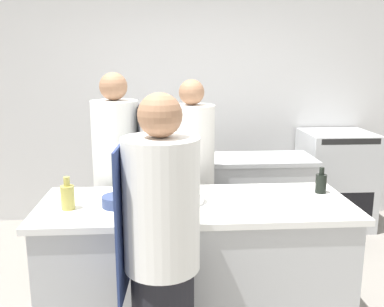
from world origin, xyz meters
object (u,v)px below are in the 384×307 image
(chef_at_stove, at_px, (118,181))
(bottle_wine, at_px, (132,183))
(bottle_vinegar, at_px, (321,183))
(bowl_prep_small, at_px, (183,197))
(bottle_olive_oil, at_px, (68,196))
(chef_at_prep_near, at_px, (161,256))
(bottle_cooking_oil, at_px, (152,180))
(bowl_mixing_large, at_px, (118,201))
(oven_range, at_px, (335,179))
(chef_at_pass_far, at_px, (191,180))

(chef_at_stove, xyz_separation_m, bottle_wine, (0.15, -0.43, 0.11))
(chef_at_stove, xyz_separation_m, bottle_vinegar, (1.46, -0.51, 0.11))
(bottle_vinegar, bearing_deg, bowl_prep_small, -172.31)
(bottle_olive_oil, relative_size, bottle_vinegar, 1.14)
(bottle_vinegar, bearing_deg, chef_at_prep_near, -145.52)
(bottle_olive_oil, height_order, bottle_vinegar, bottle_olive_oil)
(bottle_olive_oil, distance_m, bottle_cooking_oil, 0.61)
(bottle_wine, bearing_deg, bottle_cooking_oil, 11.11)
(bottle_vinegar, bearing_deg, bowl_mixing_large, -172.35)
(oven_range, distance_m, chef_at_pass_far, 1.93)
(chef_at_prep_near, height_order, bottle_vinegar, chef_at_prep_near)
(chef_at_prep_near, relative_size, bottle_vinegar, 9.05)
(chef_at_prep_near, bearing_deg, chef_at_pass_far, -6.28)
(chef_at_prep_near, relative_size, bowl_mixing_large, 8.39)
(bottle_olive_oil, height_order, bowl_mixing_large, bottle_olive_oil)
(bottle_wine, bearing_deg, bottle_olive_oil, -141.33)
(bottle_olive_oil, bearing_deg, bottle_vinegar, 7.26)
(bottle_cooking_oil, bearing_deg, bottle_olive_oil, -147.66)
(bottle_vinegar, bearing_deg, chef_at_stove, 160.65)
(bowl_mixing_large, bearing_deg, bottle_olive_oil, -174.55)
(bowl_mixing_large, bearing_deg, chef_at_pass_far, 57.68)
(bottle_olive_oil, distance_m, bowl_prep_small, 0.73)
(chef_at_prep_near, distance_m, bottle_wine, 0.89)
(oven_range, bearing_deg, bottle_cooking_oil, -142.75)
(bottle_wine, distance_m, bowl_prep_small, 0.41)
(chef_at_prep_near, distance_m, chef_at_pass_far, 1.43)
(chef_at_stove, bearing_deg, bowl_mixing_large, 2.56)
(bottle_wine, bearing_deg, chef_at_pass_far, 50.98)
(chef_at_stove, distance_m, bowl_prep_small, 0.82)
(oven_range, xyz_separation_m, bowl_prep_small, (-1.75, -1.73, 0.41))
(chef_at_pass_far, height_order, bowl_prep_small, chef_at_pass_far)
(chef_at_pass_far, xyz_separation_m, bottle_cooking_oil, (-0.31, -0.53, 0.15))
(oven_range, relative_size, bottle_cooking_oil, 5.09)
(chef_at_pass_far, height_order, bottle_olive_oil, chef_at_pass_far)
(chef_at_pass_far, xyz_separation_m, bowl_prep_small, (-0.11, -0.78, 0.11))
(oven_range, relative_size, bottle_olive_oil, 4.98)
(bowl_prep_small, bearing_deg, bottle_cooking_oil, 129.99)
(chef_at_stove, bearing_deg, bottle_olive_oil, -20.87)
(chef_at_pass_far, distance_m, bowl_prep_small, 0.79)
(oven_range, relative_size, bowl_mixing_large, 5.28)
(oven_range, height_order, bottle_wine, bottle_wine)
(chef_at_pass_far, height_order, bottle_wine, chef_at_pass_far)
(bowl_mixing_large, bearing_deg, oven_range, 39.44)
(bottle_vinegar, xyz_separation_m, bowl_mixing_large, (-1.39, -0.19, -0.04))
(chef_at_pass_far, xyz_separation_m, bottle_vinegar, (0.87, -0.64, 0.14))
(oven_range, distance_m, chef_at_stove, 2.52)
(bottle_vinegar, xyz_separation_m, bottle_wine, (-1.32, 0.08, -0.00))
(bottle_wine, height_order, bowl_mixing_large, bottle_wine)
(bottle_cooking_oil, bearing_deg, chef_at_stove, 125.73)
(chef_at_prep_near, relative_size, bowl_prep_small, 5.98)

